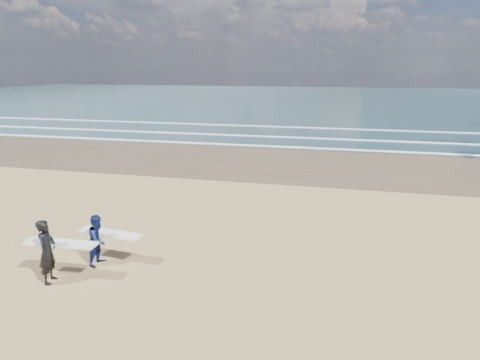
# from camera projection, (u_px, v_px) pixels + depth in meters

# --- Properties ---
(ocean) EXTENTS (220.00, 100.00, 0.02)m
(ocean) POSITION_uv_depth(u_px,v_px,m) (419.00, 102.00, 75.55)
(ocean) COLOR #1B363C
(ocean) RESTS_ON ground
(surfer_near) EXTENTS (2.22, 1.07, 1.93)m
(surfer_near) POSITION_uv_depth(u_px,v_px,m) (49.00, 251.00, 12.39)
(surfer_near) COLOR black
(surfer_near) RESTS_ON ground
(surfer_far) EXTENTS (2.25, 1.17, 1.66)m
(surfer_far) POSITION_uv_depth(u_px,v_px,m) (100.00, 239.00, 13.58)
(surfer_far) COLOR #0D184D
(surfer_far) RESTS_ON ground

